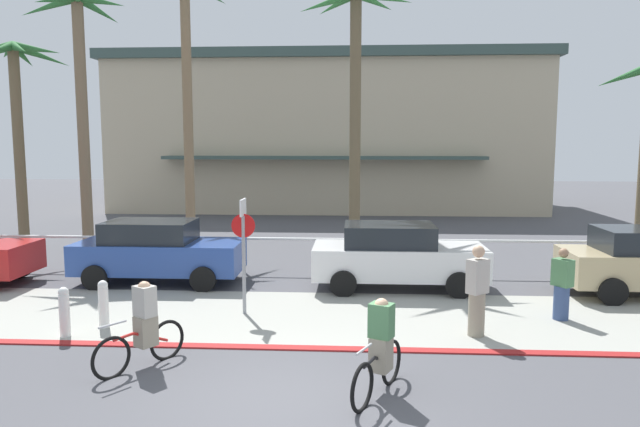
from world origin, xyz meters
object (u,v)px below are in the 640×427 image
object	(u,v)px
car_white_2	(396,256)
cyclist_black_0	(380,349)
pedestrian_0	(562,288)
car_blue_1	(158,251)
stop_sign_bike_lane	(243,239)
palm_tree_2	(185,53)
palm_tree_0	(17,93)
palm_tree_1	(80,71)
bollard_0	(64,311)
cyclist_red_1	(143,327)
pedestrian_1	(477,294)
bollard_3	(103,304)
palm_tree_3	(355,55)

from	to	relation	value
car_white_2	cyclist_black_0	bearing A→B (deg)	-96.02
pedestrian_0	car_blue_1	bearing A→B (deg)	163.91
cyclist_black_0	stop_sign_bike_lane	bearing A→B (deg)	125.27
palm_tree_2	pedestrian_0	world-z (taller)	palm_tree_2
palm_tree_0	palm_tree_1	size ratio (longest dim) A/B	0.85
bollard_0	palm_tree_1	world-z (taller)	palm_tree_1
cyclist_red_1	pedestrian_1	distance (m)	6.23
palm_tree_0	palm_tree_1	world-z (taller)	palm_tree_1
palm_tree_2	cyclist_red_1	size ratio (longest dim) A/B	6.33
stop_sign_bike_lane	car_white_2	world-z (taller)	stop_sign_bike_lane
car_blue_1	palm_tree_1	bearing A→B (deg)	135.51
bollard_3	stop_sign_bike_lane	bearing A→B (deg)	23.22
cyclist_black_0	pedestrian_1	bearing A→B (deg)	54.21
bollard_0	palm_tree_3	size ratio (longest dim) A/B	0.12
palm_tree_0	cyclist_black_0	bearing A→B (deg)	-43.22
palm_tree_1	cyclist_black_0	distance (m)	14.82
bollard_0	palm_tree_0	distance (m)	11.90
bollard_3	palm_tree_3	distance (m)	10.98
palm_tree_3	car_blue_1	size ratio (longest dim) A/B	1.94
bollard_3	pedestrian_1	world-z (taller)	pedestrian_1
bollard_0	pedestrian_0	distance (m)	10.18
car_white_2	palm_tree_0	bearing A→B (deg)	159.37
pedestrian_0	car_white_2	bearing A→B (deg)	142.59
palm_tree_2	palm_tree_3	distance (m)	6.81
palm_tree_2	cyclist_red_1	bearing A→B (deg)	-77.65
stop_sign_bike_lane	palm_tree_0	bearing A→B (deg)	141.53
car_blue_1	palm_tree_3	bearing A→B (deg)	35.44
bollard_3	cyclist_black_0	world-z (taller)	cyclist_black_0
bollard_3	car_white_2	distance (m)	7.20
palm_tree_3	cyclist_red_1	bearing A→B (deg)	-110.01
cyclist_red_1	palm_tree_2	bearing A→B (deg)	102.35
stop_sign_bike_lane	palm_tree_0	size ratio (longest dim) A/B	0.36
bollard_0	bollard_3	size ratio (longest dim) A/B	1.00
bollard_3	palm_tree_2	world-z (taller)	palm_tree_2
stop_sign_bike_lane	cyclist_red_1	world-z (taller)	stop_sign_bike_lane
palm_tree_1	cyclist_black_0	world-z (taller)	palm_tree_1
pedestrian_0	palm_tree_0	bearing A→B (deg)	155.43
palm_tree_1	palm_tree_2	size ratio (longest dim) A/B	0.87
car_blue_1	bollard_3	bearing A→B (deg)	-87.12
palm_tree_2	car_blue_1	xyz separation A→B (m)	(0.95, -6.46, -6.14)
stop_sign_bike_lane	car_white_2	size ratio (longest dim) A/B	0.58
pedestrian_1	cyclist_red_1	bearing A→B (deg)	-162.12
palm_tree_1	palm_tree_0	bearing A→B (deg)	159.69
stop_sign_bike_lane	bollard_3	size ratio (longest dim) A/B	2.56
palm_tree_2	car_white_2	bearing A→B (deg)	-42.50
car_blue_1	cyclist_black_0	xyz separation A→B (m)	(5.69, -6.75, -0.18)
palm_tree_0	pedestrian_0	distance (m)	18.23
cyclist_red_1	car_white_2	bearing A→B (deg)	50.71
palm_tree_2	pedestrian_0	distance (m)	15.46
bollard_3	cyclist_black_0	distance (m)	6.18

